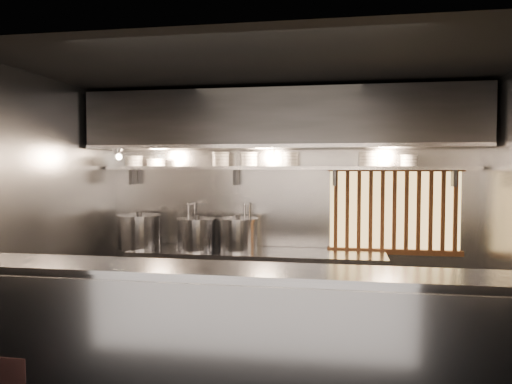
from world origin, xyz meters
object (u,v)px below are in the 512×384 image
(stock_pot_left, at_px, (139,231))
(stock_pot_right, at_px, (238,234))
(heat_lamp, at_px, (117,152))
(pendant_bulb, at_px, (274,161))
(stock_pot_mid, at_px, (197,234))

(stock_pot_left, bearing_deg, stock_pot_right, 0.50)
(heat_lamp, xyz_separation_m, stock_pot_left, (0.15, 0.26, -0.96))
(heat_lamp, height_order, pendant_bulb, heat_lamp)
(stock_pot_mid, xyz_separation_m, stock_pot_right, (0.49, 0.04, 0.00))
(stock_pot_mid, bearing_deg, pendant_bulb, 7.41)
(stock_pot_mid, bearing_deg, heat_lamp, -165.39)
(pendant_bulb, relative_size, stock_pot_right, 0.36)
(stock_pot_left, height_order, stock_pot_mid, stock_pot_left)
(pendant_bulb, bearing_deg, stock_pot_mid, -172.59)
(pendant_bulb, distance_m, stock_pot_right, 0.96)
(stock_pot_left, distance_m, stock_pot_right, 1.23)
(heat_lamp, height_order, stock_pot_right, heat_lamp)
(heat_lamp, bearing_deg, pendant_bulb, 11.00)
(stock_pot_right, bearing_deg, stock_pot_left, -179.50)
(heat_lamp, relative_size, stock_pot_right, 0.67)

